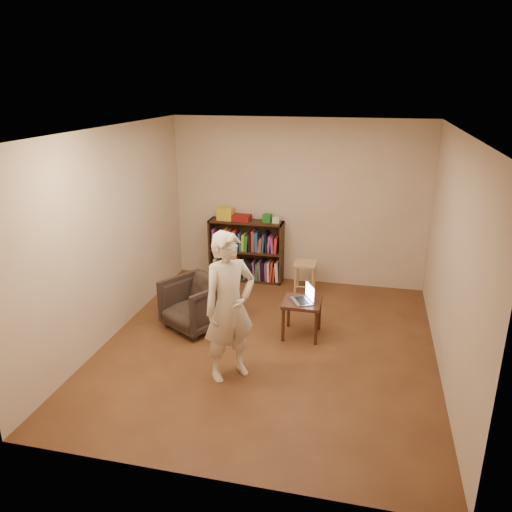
% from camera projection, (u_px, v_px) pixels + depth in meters
% --- Properties ---
extents(floor, '(4.50, 4.50, 0.00)m').
position_uv_depth(floor, '(268.00, 346.00, 6.17)').
color(floor, '#4B2818').
rests_on(floor, ground).
extents(ceiling, '(4.50, 4.50, 0.00)m').
position_uv_depth(ceiling, '(270.00, 130.00, 5.31)').
color(ceiling, silver).
rests_on(ceiling, wall_back).
extents(wall_back, '(4.00, 0.00, 4.00)m').
position_uv_depth(wall_back, '(298.00, 203.00, 7.81)').
color(wall_back, beige).
rests_on(wall_back, floor).
extents(wall_left, '(0.00, 4.50, 4.50)m').
position_uv_depth(wall_left, '(111.00, 235.00, 6.17)').
color(wall_left, beige).
rests_on(wall_left, floor).
extents(wall_right, '(0.00, 4.50, 4.50)m').
position_uv_depth(wall_right, '(453.00, 260.00, 5.31)').
color(wall_right, beige).
rests_on(wall_right, floor).
extents(bookshelf, '(1.20, 0.30, 1.00)m').
position_uv_depth(bookshelf, '(246.00, 254.00, 8.12)').
color(bookshelf, black).
rests_on(bookshelf, floor).
extents(box_yellow, '(0.24, 0.18, 0.20)m').
position_uv_depth(box_yellow, '(225.00, 214.00, 7.96)').
color(box_yellow, gold).
rests_on(box_yellow, bookshelf).
extents(red_cloth, '(0.29, 0.22, 0.09)m').
position_uv_depth(red_cloth, '(242.00, 218.00, 7.92)').
color(red_cloth, maroon).
rests_on(red_cloth, bookshelf).
extents(box_green, '(0.14, 0.14, 0.13)m').
position_uv_depth(box_green, '(267.00, 218.00, 7.84)').
color(box_green, '#1D6D1F').
rests_on(box_green, bookshelf).
extents(box_white, '(0.11, 0.11, 0.09)m').
position_uv_depth(box_white, '(276.00, 220.00, 7.81)').
color(box_white, beige).
rests_on(box_white, bookshelf).
extents(stool, '(0.34, 0.34, 0.49)m').
position_uv_depth(stool, '(305.00, 268.00, 7.64)').
color(stool, tan).
rests_on(stool, floor).
extents(armchair, '(0.99, 0.99, 0.67)m').
position_uv_depth(armchair, '(195.00, 304.00, 6.55)').
color(armchair, '#302320').
rests_on(armchair, floor).
extents(side_table, '(0.47, 0.47, 0.48)m').
position_uv_depth(side_table, '(302.00, 307.00, 6.30)').
color(side_table, black).
rests_on(side_table, floor).
extents(laptop, '(0.34, 0.37, 0.23)m').
position_uv_depth(laptop, '(305.00, 297.00, 6.25)').
color(laptop, '#B1B1B6').
rests_on(laptop, side_table).
extents(person, '(0.71, 0.71, 1.66)m').
position_uv_depth(person, '(229.00, 307.00, 5.29)').
color(person, beige).
rests_on(person, floor).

